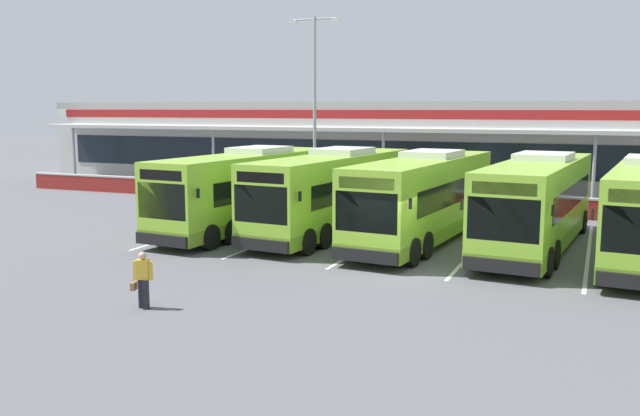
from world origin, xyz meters
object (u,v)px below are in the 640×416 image
coach_bus_leftmost (249,191)px  pedestrian_with_handbag (143,279)px  coach_bus_right_centre (537,205)px  coach_bus_left_centre (333,194)px  lamp_post_west (315,96)px  coach_bus_centre (424,199)px

coach_bus_leftmost → pedestrian_with_handbag: size_ratio=7.61×
coach_bus_right_centre → pedestrian_with_handbag: (-9.44, -12.77, -0.93)m
coach_bus_left_centre → coach_bus_right_centre: 8.75m
lamp_post_west → coach_bus_centre: bearing=-48.7°
coach_bus_right_centre → pedestrian_with_handbag: coach_bus_right_centre is taller
coach_bus_left_centre → pedestrian_with_handbag: size_ratio=7.61×
coach_bus_centre → coach_bus_right_centre: size_ratio=1.00×
coach_bus_left_centre → pedestrian_with_handbag: bearing=-93.0°
coach_bus_leftmost → lamp_post_west: 12.18m
pedestrian_with_handbag → lamp_post_west: bearing=101.3°
coach_bus_leftmost → coach_bus_right_centre: bearing=2.2°
coach_bus_right_centre → lamp_post_west: bearing=142.8°
coach_bus_leftmost → pedestrian_with_handbag: 12.73m
pedestrian_with_handbag → coach_bus_leftmost: bearing=104.8°
coach_bus_leftmost → pedestrian_with_handbag: coach_bus_leftmost is taller
coach_bus_leftmost → pedestrian_with_handbag: (3.23, -12.28, -0.93)m
coach_bus_leftmost → coach_bus_right_centre: same height
coach_bus_centre → lamp_post_west: (-9.58, 10.92, 4.50)m
coach_bus_right_centre → lamp_post_west: size_ratio=1.12×
coach_bus_centre → coach_bus_right_centre: bearing=2.4°
coach_bus_left_centre → pedestrian_with_handbag: (-0.69, -12.92, -0.93)m
coach_bus_right_centre → pedestrian_with_handbag: size_ratio=7.61×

